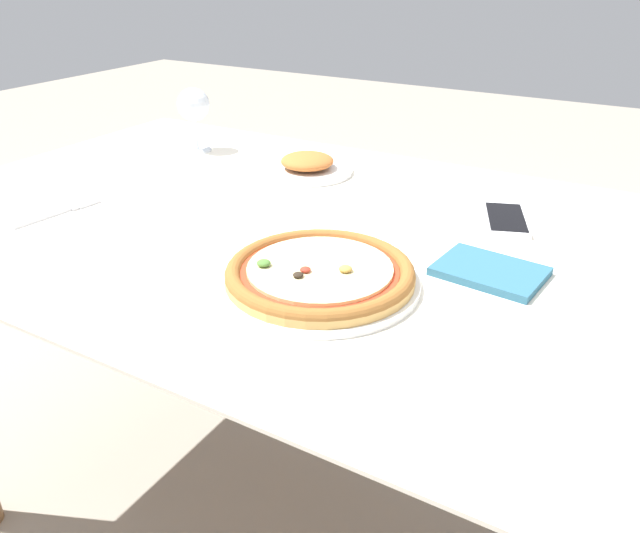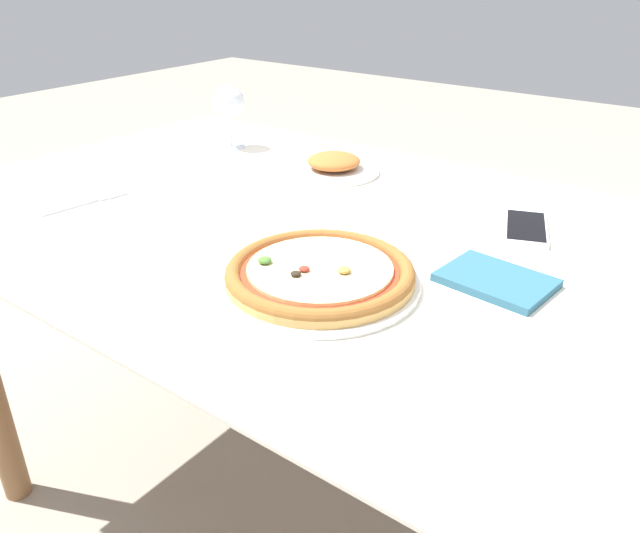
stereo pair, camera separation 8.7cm
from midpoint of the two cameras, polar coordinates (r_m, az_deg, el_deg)
ground_plane at (r=1.56m, az=-0.47°, el=-21.62°), size 10.00×10.00×0.00m
dining_table at (r=1.16m, az=-0.60°, el=0.51°), size 1.38×0.92×0.74m
pizza_plate at (r=0.88m, az=2.84°, el=-0.82°), size 0.28×0.28×0.04m
fork at (r=1.24m, az=-18.69°, el=5.56°), size 0.04×0.17×0.00m
wine_glass_far_left at (r=1.52m, az=-6.71°, el=14.54°), size 0.07×0.07×0.15m
cell_phone at (r=1.13m, az=20.43°, el=3.26°), size 0.12×0.16×0.01m
side_plate at (r=1.35m, az=3.15°, el=9.16°), size 0.19×0.19×0.04m
napkin_folded at (r=0.93m, az=18.41°, el=-1.27°), size 0.16×0.12×0.01m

